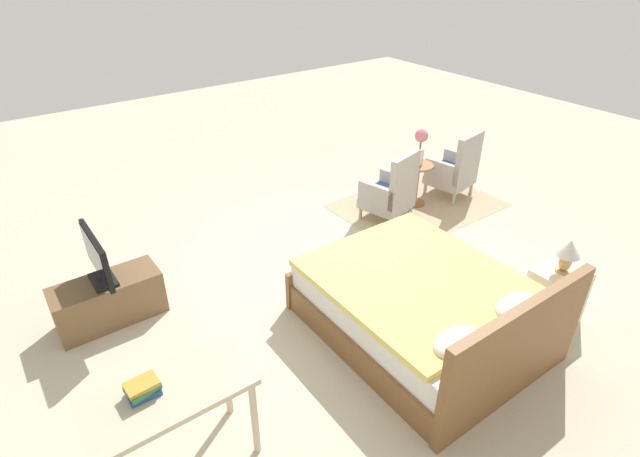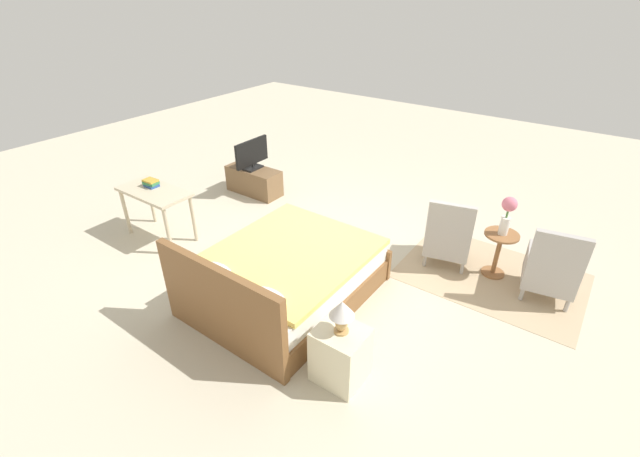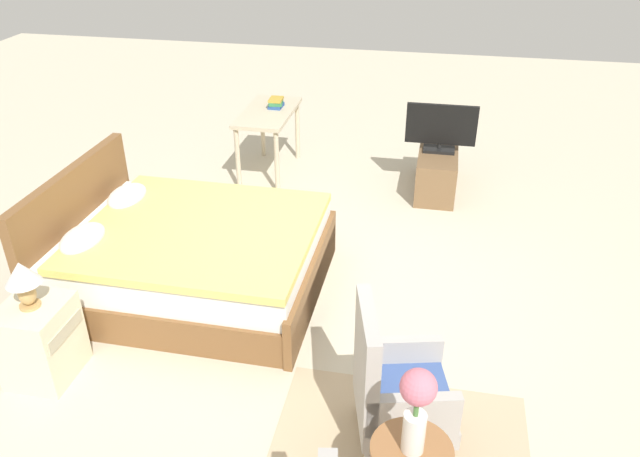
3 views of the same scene
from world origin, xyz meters
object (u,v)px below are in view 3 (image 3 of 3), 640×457
armchair_by_window_right (395,389)px  vanity_desk (268,120)px  table_lamp (23,278)px  flower_vase (417,404)px  tv_stand (437,170)px  nightstand (41,341)px  tv_flatscreen (441,127)px  bed (188,256)px  book_stack (276,103)px

armchair_by_window_right → vanity_desk: armchair_by_window_right is taller
table_lamp → flower_vase: bearing=-105.4°
tv_stand → nightstand: bearing=143.8°
armchair_by_window_right → flower_vase: bearing=-168.1°
vanity_desk → nightstand: bearing=169.7°
armchair_by_window_right → tv_stand: bearing=-2.2°
tv_flatscreen → vanity_desk: tv_flatscreen is taller
bed → flower_vase: bearing=-134.0°
table_lamp → tv_flatscreen: tv_flatscreen is taller
bed → tv_flatscreen: size_ratio=2.82×
bed → book_stack: bed is taller
flower_vase → vanity_desk: size_ratio=0.46×
bed → book_stack: (2.41, -0.11, 0.48)m
vanity_desk → bed: bearing=178.8°
table_lamp → tv_stand: size_ratio=0.34×
table_lamp → bed: bearing=-26.8°
flower_vase → tv_flatscreen: size_ratio=0.67×
vanity_desk → armchair_by_window_right: bearing=-154.1°
armchair_by_window_right → book_stack: bearing=24.3°
nightstand → book_stack: size_ratio=2.70×
tv_stand → book_stack: bearing=83.9°
tv_stand → book_stack: 1.87m
armchair_by_window_right → vanity_desk: (3.51, 1.70, 0.24)m
tv_stand → vanity_desk: 1.88m
tv_flatscreen → armchair_by_window_right: bearing=177.8°
flower_vase → vanity_desk: flower_vase is taller
nightstand → tv_stand: bearing=-36.2°
tv_stand → book_stack: size_ratio=4.65×
tv_flatscreen → book_stack: size_ratio=3.45×
vanity_desk → book_stack: bearing=-25.5°
bed → nightstand: size_ratio=3.61×
bed → flower_vase: (-1.81, -1.87, 0.57)m
nightstand → bed: bearing=-26.8°
bed → vanity_desk: bed is taller
flower_vase → book_stack: bearing=22.7°
table_lamp → tv_flatscreen: size_ratio=0.46×
flower_vase → tv_flatscreen: 4.04m
tv_flatscreen → bed: bearing=139.7°
flower_vase → vanity_desk: 4.49m
flower_vase → tv_flatscreen: (4.03, -0.01, -0.18)m
flower_vase → vanity_desk: bearing=24.0°
flower_vase → book_stack: flower_vase is taller
nightstand → table_lamp: 0.49m
flower_vase → tv_stand: flower_vase is taller
bed → table_lamp: bearing=153.2°
bed → tv_stand: bed is taller
armchair_by_window_right → tv_flatscreen: size_ratio=1.29×
table_lamp → vanity_desk: 3.48m
bed → vanity_desk: (2.28, -0.05, 0.32)m
tv_stand → vanity_desk: size_ratio=0.92×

